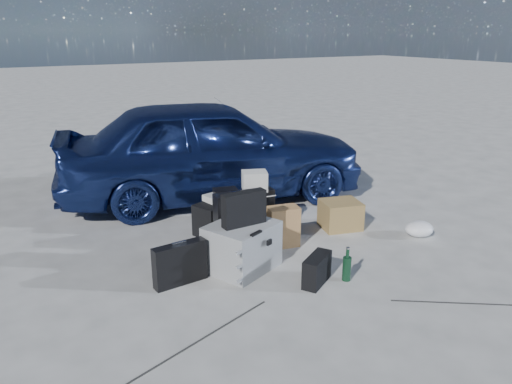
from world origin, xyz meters
TOP-DOWN VIEW (x-y plane):
  - ground at (0.00, 0.00)m, footprint 60.00×60.00m
  - car at (0.16, 2.41)m, footprint 4.12×2.40m
  - pelican_case at (-0.52, 0.40)m, footprint 0.74×0.68m
  - laptop_bag at (-0.50, 0.38)m, footprint 0.42×0.11m
  - briefcase at (-1.12, 0.41)m, footprint 0.49×0.14m
  - suitcase_left at (-0.34, 0.82)m, footprint 0.47×0.21m
  - suitcase_right at (-0.05, 1.00)m, footprint 0.45×0.20m
  - white_carton at (-0.03, 1.00)m, footprint 0.31×0.28m
  - duffel_bag at (-0.23, 1.33)m, footprint 0.75×0.52m
  - flat_box_white at (-0.22, 1.32)m, footprint 0.44×0.37m
  - flat_box_black at (-0.21, 1.32)m, footprint 0.29×0.24m
  - kraft_bag at (0.09, 0.63)m, footprint 0.35×0.25m
  - cardboard_box at (0.91, 0.71)m, footprint 0.49×0.46m
  - plastic_bag at (1.48, 0.09)m, footprint 0.36×0.33m
  - messenger_bag at (-0.10, -0.18)m, footprint 0.38×0.31m
  - green_bottle at (0.16, -0.28)m, footprint 0.10×0.10m

SIDE VIEW (x-z plane):
  - ground at x=0.00m, z-range 0.00..0.00m
  - plastic_bag at x=1.48m, z-range 0.00..0.17m
  - messenger_bag at x=-0.10m, z-range 0.00..0.26m
  - green_bottle at x=0.16m, z-range 0.00..0.30m
  - cardboard_box at x=0.91m, z-range 0.00..0.31m
  - duffel_bag at x=-0.23m, z-range 0.00..0.35m
  - briefcase at x=-1.12m, z-range 0.00..0.37m
  - kraft_bag at x=0.09m, z-range 0.00..0.42m
  - pelican_case at x=-0.52m, z-range 0.00..0.44m
  - suitcase_right at x=-0.05m, z-range 0.00..0.52m
  - suitcase_left at x=-0.34m, z-range 0.00..0.59m
  - flat_box_white at x=-0.22m, z-range 0.35..0.41m
  - flat_box_black at x=-0.21m, z-range 0.41..0.47m
  - laptop_bag at x=-0.50m, z-range 0.44..0.75m
  - white_carton at x=-0.03m, z-range 0.52..0.72m
  - car at x=0.16m, z-range 0.00..1.32m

